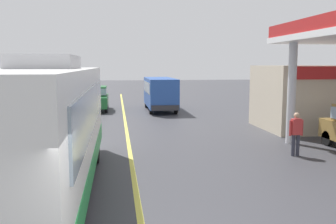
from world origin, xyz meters
TOP-DOWN VIEW (x-y plane):
  - ground at (0.00, 20.00)m, footprint 120.00×120.00m
  - lane_divider_stripe at (0.00, 15.00)m, footprint 0.16×50.00m
  - coach_bus_main at (-2.38, 5.43)m, footprint 2.60×11.04m
  - minibus_opposing_lane at (2.76, 23.52)m, footprint 2.04×6.13m
  - pedestrian_near_pump at (6.19, 8.72)m, footprint 0.55×0.22m
  - car_trailing_behind_bus at (-2.01, 24.23)m, footprint 1.70×4.20m

SIDE VIEW (x-z plane):
  - ground at x=0.00m, z-range 0.00..0.00m
  - lane_divider_stripe at x=0.00m, z-range 0.00..0.01m
  - pedestrian_near_pump at x=6.19m, z-range 0.10..1.76m
  - car_trailing_behind_bus at x=-2.01m, z-range 0.10..1.92m
  - minibus_opposing_lane at x=2.76m, z-range 0.25..2.69m
  - coach_bus_main at x=-2.38m, z-range -0.12..3.56m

